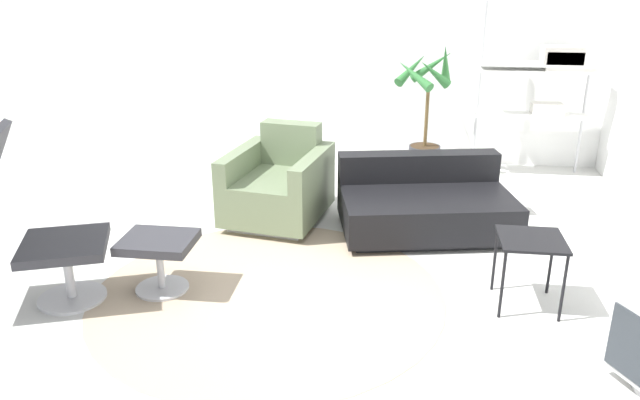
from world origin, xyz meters
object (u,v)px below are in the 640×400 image
Objects in this scene: potted_plant at (425,124)px; shelf_unit at (553,74)px; armchair_red at (279,187)px; ottoman at (159,251)px; lounge_chair at (1,201)px; side_table at (531,246)px; couch_low at (424,205)px.

potted_plant is 1.35m from shelf_unit.
armchair_red is 3.06m from shelf_unit.
shelf_unit is (1.24, 0.12, 0.52)m from potted_plant.
armchair_red is at bearing 68.01° from ottoman.
ottoman is at bearing 77.78° from armchair_red.
lounge_chair reaches higher than ottoman.
ottoman is at bearing -136.06° from shelf_unit.
side_table is at bearing 2.79° from ottoman.
lounge_chair is 5.10m from shelf_unit.
potted_plant is at bearing -121.28° from armchair_red.
couch_low is at bearing -127.24° from shelf_unit.
side_table is 0.34× the size of potted_plant.
armchair_red is 0.67× the size of couch_low.
potted_plant is at bearing 102.54° from side_table.
potted_plant is (2.67, 3.14, -0.19)m from lounge_chair.
potted_plant reaches higher than side_table.
ottoman is 0.27× the size of shelf_unit.
shelf_unit is at bearing -138.75° from couch_low.
couch_low is 1.57m from potted_plant.
armchair_red is 0.59× the size of shelf_unit.
armchair_red is (0.55, 1.37, 0.00)m from ottoman.
armchair_red is at bearing -147.77° from shelf_unit.
shelf_unit is at bearing 109.24° from lounge_chair.
lounge_chair is 4.13m from potted_plant.
ottoman is 3.37m from potted_plant.
side_table is (0.63, -1.17, 0.20)m from couch_low.
ottoman is 0.34× the size of potted_plant.
armchair_red is (1.40, 1.69, -0.43)m from lounge_chair.
lounge_chair is 2.66× the size of ottoman.
shelf_unit reaches higher than couch_low.
lounge_chair is 3.13m from couch_low.
shelf_unit is (1.26, 1.66, 0.85)m from couch_low.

